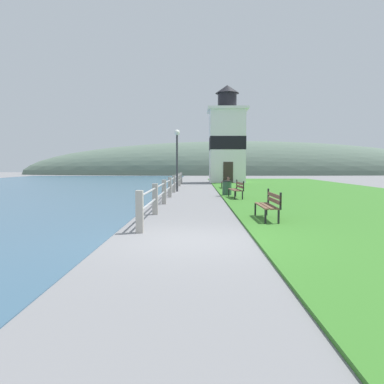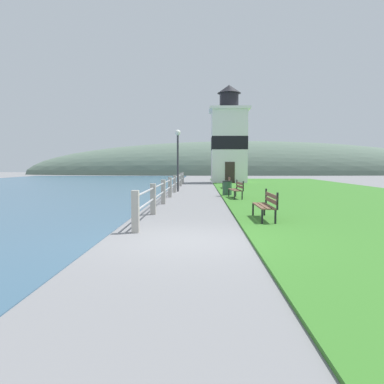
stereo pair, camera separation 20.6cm
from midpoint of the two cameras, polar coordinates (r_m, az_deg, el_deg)
ground_plane at (r=8.50m, az=-0.77°, el=-7.45°), size 160.00×160.00×0.00m
grass_verge at (r=24.34m, az=18.01°, el=-0.02°), size 12.00×44.61×0.06m
seawall_railing at (r=21.55m, az=-3.33°, el=1.20°), size 0.18×24.46×1.07m
park_bench_near at (r=11.58m, az=11.18°, el=-1.74°), size 0.49×1.79×0.94m
park_bench_midway at (r=18.80m, az=6.57°, el=0.54°), size 0.62×1.82×0.94m
park_bench_far at (r=26.85m, az=5.05°, el=1.62°), size 0.51×1.74×0.94m
lighthouse at (r=36.44m, az=5.18°, el=7.75°), size 3.77×3.77×9.31m
trash_bin at (r=20.67m, az=5.06°, el=0.55°), size 0.54×0.54×0.84m
lamp_post at (r=24.10m, az=-2.54°, el=6.58°), size 0.36×0.36×3.96m
distant_hillside at (r=68.53m, az=7.34°, el=2.67°), size 80.00×16.00×12.00m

